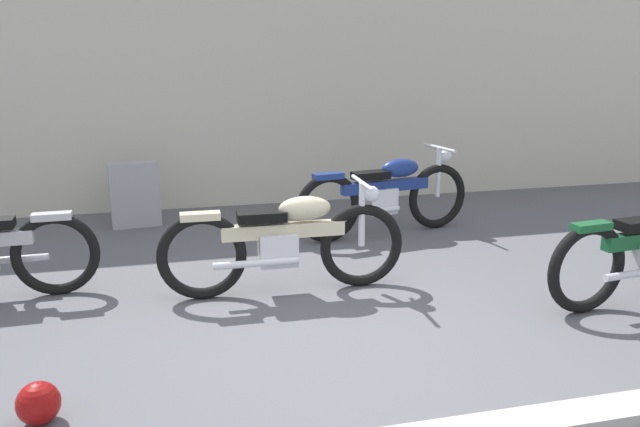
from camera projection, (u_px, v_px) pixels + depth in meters
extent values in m
plane|color=#56565B|center=(341.00, 342.00, 4.69)|extent=(40.00, 40.00, 0.00)
cube|color=beige|center=(250.00, 90.00, 8.55)|extent=(18.00, 0.30, 3.06)
cube|color=#9E9EA3|center=(135.00, 195.00, 7.63)|extent=(0.59, 0.26, 0.78)
sphere|color=maroon|center=(38.00, 403.00, 3.66)|extent=(0.25, 0.25, 0.25)
torus|color=black|center=(361.00, 246.00, 5.71)|extent=(0.76, 0.11, 0.76)
torus|color=black|center=(202.00, 257.00, 5.41)|extent=(0.76, 0.11, 0.76)
cube|color=silver|center=(278.00, 249.00, 5.54)|extent=(0.34, 0.21, 0.29)
cube|color=beige|center=(284.00, 230.00, 5.51)|extent=(1.07, 0.13, 0.12)
ellipsoid|color=beige|center=(305.00, 208.00, 5.51)|extent=(0.46, 0.22, 0.21)
cube|color=black|center=(262.00, 216.00, 5.44)|extent=(0.42, 0.20, 0.08)
cube|color=beige|center=(200.00, 216.00, 5.32)|extent=(0.33, 0.13, 0.06)
cylinder|color=silver|center=(362.00, 215.00, 5.64)|extent=(0.06, 0.06, 0.57)
cylinder|color=silver|center=(362.00, 183.00, 5.57)|extent=(0.05, 0.60, 0.04)
sphere|color=silver|center=(371.00, 194.00, 5.61)|extent=(0.15, 0.15, 0.15)
cylinder|color=silver|center=(256.00, 263.00, 5.40)|extent=(0.73, 0.08, 0.06)
torus|color=black|center=(56.00, 254.00, 5.51)|extent=(0.73, 0.11, 0.73)
cube|color=#ADADB2|center=(52.00, 216.00, 5.43)|extent=(0.32, 0.13, 0.06)
cylinder|color=silver|center=(5.00, 260.00, 5.53)|extent=(0.70, 0.08, 0.06)
torus|color=black|center=(587.00, 268.00, 5.13)|extent=(0.75, 0.18, 0.75)
cube|color=black|center=(640.00, 224.00, 5.23)|extent=(0.43, 0.23, 0.08)
cube|color=#145128|center=(591.00, 226.00, 5.05)|extent=(0.34, 0.16, 0.06)
cylinder|color=silver|center=(640.00, 273.00, 5.18)|extent=(0.72, 0.14, 0.06)
torus|color=black|center=(437.00, 196.00, 7.57)|extent=(0.77, 0.23, 0.77)
torus|color=black|center=(328.00, 208.00, 7.01)|extent=(0.77, 0.23, 0.77)
cube|color=silver|center=(381.00, 201.00, 7.26)|extent=(0.37, 0.26, 0.29)
cube|color=navy|center=(385.00, 186.00, 7.24)|extent=(1.08, 0.29, 0.13)
ellipsoid|color=navy|center=(400.00, 168.00, 7.27)|extent=(0.49, 0.29, 0.21)
cube|color=black|center=(371.00, 175.00, 7.13)|extent=(0.45, 0.26, 0.08)
cube|color=navy|center=(328.00, 176.00, 6.92)|extent=(0.35, 0.18, 0.06)
cylinder|color=silver|center=(438.00, 172.00, 7.50)|extent=(0.06, 0.06, 0.58)
cylinder|color=silver|center=(440.00, 148.00, 7.42)|extent=(0.14, 0.61, 0.04)
sphere|color=silver|center=(445.00, 156.00, 7.48)|extent=(0.15, 0.15, 0.15)
cylinder|color=silver|center=(370.00, 211.00, 7.09)|extent=(0.73, 0.19, 0.06)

